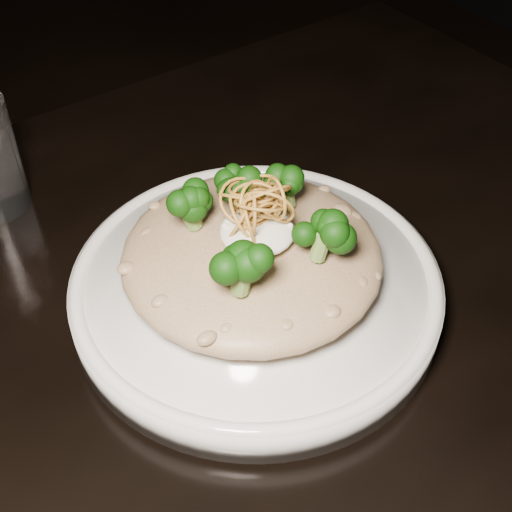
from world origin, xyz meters
The scene contains 6 objects.
table centered at (0.00, 0.00, 0.67)m, with size 1.10×0.80×0.75m.
plate centered at (0.06, 0.02, 0.77)m, with size 0.31×0.31×0.03m, color silver.
risotto centered at (0.05, 0.02, 0.80)m, with size 0.21×0.21×0.05m, color brown.
broccoli centered at (0.05, 0.01, 0.85)m, with size 0.12×0.12×0.04m, color black, non-canonical shape.
cheese centered at (0.05, 0.01, 0.84)m, with size 0.06×0.06×0.02m, color white.
shallots centered at (0.06, 0.02, 0.86)m, with size 0.05×0.05×0.03m, color brown, non-canonical shape.
Camera 1 is at (-0.18, -0.32, 1.20)m, focal length 50.00 mm.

